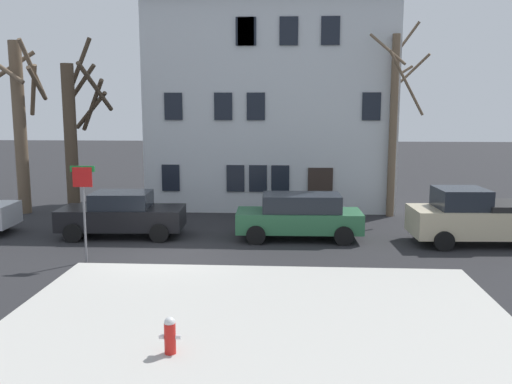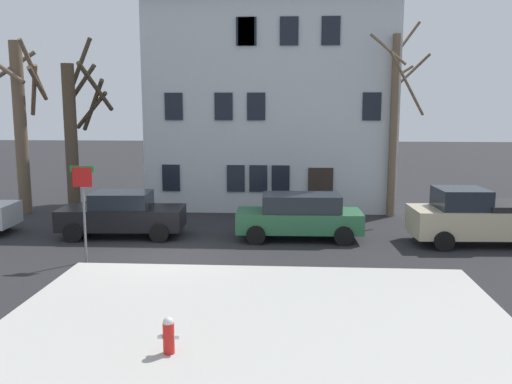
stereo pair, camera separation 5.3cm
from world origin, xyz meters
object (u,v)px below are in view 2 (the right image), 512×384
Objects in this scene: tree_bare_near at (22,121)px; fire_hydrant at (169,335)px; car_black_sedan at (122,214)px; pickup_truck_beige at (485,217)px; bicycle_leaning at (107,212)px; car_green_wagon at (300,216)px; tree_bare_mid at (75,131)px; building_main at (272,81)px; tree_bare_far at (394,117)px; street_sign_pole at (83,196)px.

fire_hydrant is (9.69, -13.96, -3.68)m from tree_bare_near.
car_black_sedan is 0.88× the size of pickup_truck_beige.
car_black_sedan is 3.07m from bicycle_leaning.
car_green_wagon is (6.58, -0.05, 0.03)m from car_black_sedan.
tree_bare_near is at bearing 168.02° from tree_bare_mid.
building_main reaches higher than car_black_sedan.
tree_bare_mid reaches higher than fire_hydrant.
bicycle_leaning is at bearing -32.05° from tree_bare_mid.
pickup_truck_beige is at bearing -64.03° from tree_bare_far.
tree_bare_near is 1.45× the size of pickup_truck_beige.
bicycle_leaning is (-1.50, 2.64, -0.47)m from car_black_sedan.
fire_hydrant is at bearing -55.25° from tree_bare_near.
building_main is 12.39m from pickup_truck_beige.
fire_hydrant is (7.06, -13.40, -3.25)m from tree_bare_mid.
fire_hydrant is at bearing -105.23° from car_green_wagon.
tree_bare_near is 2.72m from tree_bare_mid.
building_main reaches higher than street_sign_pole.
pickup_truck_beige reaches higher than bicycle_leaning.
bicycle_leaning is at bearing 161.60° from car_green_wagon.
car_black_sedan is 3.67m from street_sign_pole.
pickup_truck_beige is at bearing -1.59° from car_black_sedan.
tree_bare_far is at bearing 8.58° from bicycle_leaning.
street_sign_pole is at bearing -91.41° from car_black_sedan.
tree_bare_mid reaches higher than pickup_truck_beige.
building_main is 9.66m from tree_bare_mid.
building_main reaches higher than tree_bare_far.
tree_bare_mid is at bearing -11.98° from tree_bare_near.
tree_bare_near is 5.92m from bicycle_leaning.
car_green_wagon reaches higher than bicycle_leaning.
tree_bare_mid is (-8.39, -4.18, -2.32)m from building_main.
tree_bare_near is 10.54× the size of fire_hydrant.
tree_bare_mid is (2.63, -0.56, -0.43)m from tree_bare_near.
pickup_truck_beige is at bearing -11.67° from bicycle_leaning.
building_main is at bearing 18.17° from tree_bare_near.
bicycle_leaning reaches higher than fire_hydrant.
street_sign_pole is at bearing -76.90° from bicycle_leaning.
car_black_sedan is at bearing -49.50° from tree_bare_mid.
tree_bare_far is (13.81, 0.82, 0.59)m from tree_bare_mid.
tree_bare_near reaches higher than street_sign_pole.
street_sign_pole reaches higher than car_black_sedan.
tree_bare_far reaches higher than pickup_truck_beige.
car_black_sedan is at bearing -157.26° from tree_bare_far.
tree_bare_far reaches higher than tree_bare_mid.
building_main is 2.58× the size of car_black_sedan.
car_green_wagon is 8.53m from bicycle_leaning.
street_sign_pole is (-5.36, -11.27, -3.97)m from building_main.
car_black_sedan is 6.37× the size of fire_hydrant.
tree_bare_mid is at bearing 130.50° from car_black_sedan.
building_main is at bearing 85.65° from fire_hydrant.
tree_bare_near is 13.45m from car_green_wagon.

